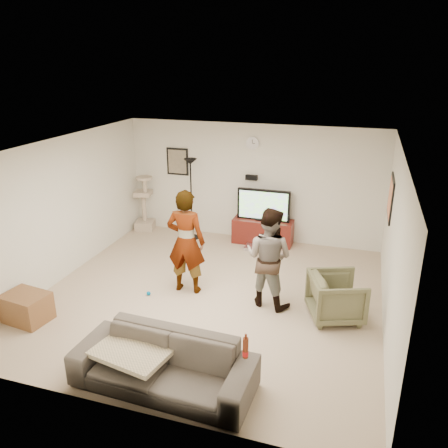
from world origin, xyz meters
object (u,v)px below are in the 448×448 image
(armchair, at_px, (336,297))
(tv, at_px, (264,205))
(person_right, at_px, (269,258))
(beer_bottle, at_px, (246,348))
(sofa, at_px, (163,364))
(tv_stand, at_px, (263,231))
(person_left, at_px, (186,242))
(floor_lamp, at_px, (191,200))
(side_table, at_px, (27,307))
(cat_tree, at_px, (144,203))

(armchair, bearing_deg, tv, 13.03)
(person_right, bearing_deg, beer_bottle, 110.86)
(sofa, bearing_deg, tv_stand, 90.83)
(tv, relative_size, person_left, 0.62)
(tv_stand, xyz_separation_m, floor_lamp, (-1.55, -0.18, 0.62))
(person_right, bearing_deg, floor_lamp, -31.25)
(person_left, bearing_deg, floor_lamp, -72.72)
(tv_stand, height_order, armchair, armchair)
(person_left, height_order, beer_bottle, person_left)
(person_left, relative_size, beer_bottle, 7.15)
(tv, bearing_deg, armchair, -56.22)
(person_right, distance_m, side_table, 3.76)
(tv, relative_size, sofa, 0.51)
(sofa, xyz_separation_m, armchair, (1.85, 2.19, 0.03))
(armchair, bearing_deg, floor_lamp, 33.06)
(sofa, distance_m, beer_bottle, 1.10)
(person_left, distance_m, person_right, 1.40)
(tv, bearing_deg, person_right, -75.42)
(tv_stand, relative_size, side_table, 1.94)
(floor_lamp, bearing_deg, person_left, -70.66)
(armchair, bearing_deg, person_left, 66.02)
(cat_tree, relative_size, beer_bottle, 5.13)
(person_right, xyz_separation_m, beer_bottle, (0.24, -2.31, -0.05))
(floor_lamp, bearing_deg, person_right, -46.15)
(tv, distance_m, beer_bottle, 4.85)
(person_right, xyz_separation_m, side_table, (-3.36, -1.59, -0.60))
(person_right, relative_size, beer_bottle, 6.51)
(cat_tree, distance_m, sofa, 5.47)
(tv, height_order, beer_bottle, tv)
(sofa, xyz_separation_m, beer_bottle, (1.01, 0.00, 0.44))
(side_table, bearing_deg, floor_lamp, 73.24)
(person_left, bearing_deg, side_table, 37.42)
(floor_lamp, height_order, sofa, floor_lamp)
(person_right, bearing_deg, armchair, -171.08)
(beer_bottle, xyz_separation_m, side_table, (-3.60, 0.72, -0.55))
(person_left, bearing_deg, tv_stand, -109.42)
(beer_bottle, bearing_deg, tv, 100.47)
(person_right, height_order, beer_bottle, person_right)
(sofa, relative_size, beer_bottle, 8.76)
(side_table, bearing_deg, person_right, 25.26)
(person_left, xyz_separation_m, beer_bottle, (1.64, -2.33, -0.13))
(person_left, xyz_separation_m, side_table, (-1.96, -1.61, -0.68))
(armchair, distance_m, side_table, 4.68)
(person_right, height_order, armchair, person_right)
(tv_stand, xyz_separation_m, tv, (0.00, 0.00, 0.60))
(beer_bottle, bearing_deg, cat_tree, 127.64)
(tv_stand, relative_size, tv, 1.14)
(floor_lamp, bearing_deg, sofa, -72.72)
(cat_tree, relative_size, sofa, 0.59)
(tv_stand, bearing_deg, beer_bottle, -79.53)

